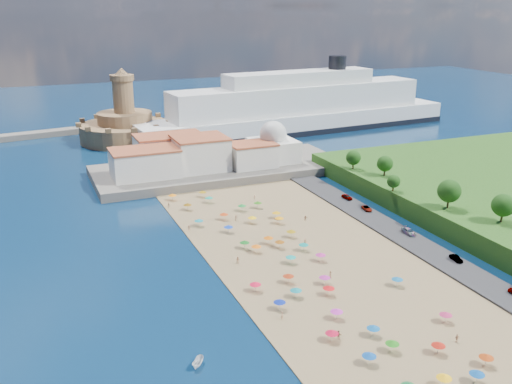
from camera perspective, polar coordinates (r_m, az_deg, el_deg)
name	(u,v)px	position (r m, az deg, el deg)	size (l,w,h in m)	color
ground	(280,254)	(140.29, 2.44, -6.25)	(700.00, 700.00, 0.00)	#071938
terrace	(220,169)	(207.12, -3.59, 2.30)	(90.00, 36.00, 3.00)	#59544C
jetty	(140,154)	(234.50, -11.52, 3.78)	(18.00, 70.00, 2.40)	#59544C
waterfront_buildings	(184,155)	(202.35, -7.18, 3.69)	(57.00, 29.00, 11.00)	silver
domed_building	(273,145)	(210.59, 1.71, 4.70)	(16.00, 16.00, 15.00)	silver
fortress	(125,126)	(262.12, -12.93, 6.41)	(40.00, 40.00, 32.40)	#A07A50
cruise_ship	(299,110)	(276.20, 4.31, 8.18)	(161.53, 35.87, 35.02)	black
beach_parasols	(293,261)	(132.00, 3.75, -6.88)	(33.19, 114.78, 2.20)	gray
beachgoers	(272,257)	(136.00, 1.60, -6.54)	(34.97, 101.15, 1.89)	tan
parked_cars	(402,228)	(157.44, 14.41, -3.50)	(2.67, 71.20, 1.45)	gray
hillside_trees	(471,202)	(155.24, 20.72, -0.94)	(15.35, 106.55, 8.00)	#382314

